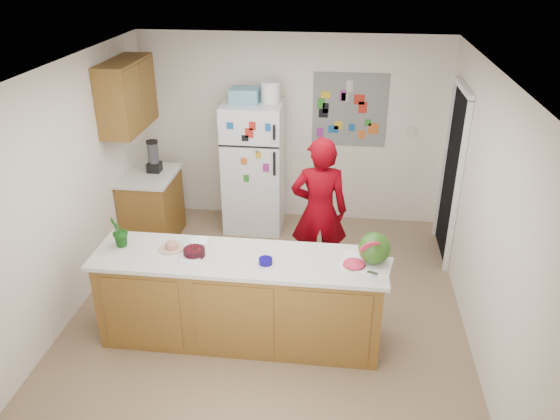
# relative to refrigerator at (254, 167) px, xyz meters

# --- Properties ---
(floor) EXTENTS (4.00, 4.50, 0.02)m
(floor) POSITION_rel_refrigerator_xyz_m (0.45, -1.88, -0.86)
(floor) COLOR brown
(floor) RESTS_ON ground
(wall_back) EXTENTS (4.00, 0.02, 2.50)m
(wall_back) POSITION_rel_refrigerator_xyz_m (0.45, 0.38, 0.40)
(wall_back) COLOR beige
(wall_back) RESTS_ON ground
(wall_left) EXTENTS (0.02, 4.50, 2.50)m
(wall_left) POSITION_rel_refrigerator_xyz_m (-1.56, -1.88, 0.40)
(wall_left) COLOR beige
(wall_left) RESTS_ON ground
(wall_right) EXTENTS (0.02, 4.50, 2.50)m
(wall_right) POSITION_rel_refrigerator_xyz_m (2.46, -1.88, 0.40)
(wall_right) COLOR beige
(wall_right) RESTS_ON ground
(ceiling) EXTENTS (4.00, 4.50, 0.02)m
(ceiling) POSITION_rel_refrigerator_xyz_m (0.45, -1.88, 1.66)
(ceiling) COLOR white
(ceiling) RESTS_ON wall_back
(doorway) EXTENTS (0.03, 0.85, 2.04)m
(doorway) POSITION_rel_refrigerator_xyz_m (2.44, -0.43, 0.17)
(doorway) COLOR black
(doorway) RESTS_ON ground
(peninsula_base) EXTENTS (2.60, 0.62, 0.88)m
(peninsula_base) POSITION_rel_refrigerator_xyz_m (0.25, -2.38, -0.41)
(peninsula_base) COLOR brown
(peninsula_base) RESTS_ON floor
(peninsula_top) EXTENTS (2.68, 0.70, 0.04)m
(peninsula_top) POSITION_rel_refrigerator_xyz_m (0.25, -2.38, 0.05)
(peninsula_top) COLOR silver
(peninsula_top) RESTS_ON peninsula_base
(side_counter_base) EXTENTS (0.60, 0.80, 0.86)m
(side_counter_base) POSITION_rel_refrigerator_xyz_m (-1.24, -0.53, -0.42)
(side_counter_base) COLOR brown
(side_counter_base) RESTS_ON floor
(side_counter_top) EXTENTS (0.64, 0.84, 0.04)m
(side_counter_top) POSITION_rel_refrigerator_xyz_m (-1.24, -0.53, 0.03)
(side_counter_top) COLOR silver
(side_counter_top) RESTS_ON side_counter_base
(upper_cabinets) EXTENTS (0.35, 1.00, 0.80)m
(upper_cabinets) POSITION_rel_refrigerator_xyz_m (-1.37, -0.58, 1.05)
(upper_cabinets) COLOR brown
(upper_cabinets) RESTS_ON wall_left
(refrigerator) EXTENTS (0.75, 0.70, 1.70)m
(refrigerator) POSITION_rel_refrigerator_xyz_m (0.00, 0.00, 0.00)
(refrigerator) COLOR silver
(refrigerator) RESTS_ON floor
(fridge_top_bin) EXTENTS (0.35, 0.28, 0.18)m
(fridge_top_bin) POSITION_rel_refrigerator_xyz_m (-0.10, 0.00, 0.94)
(fridge_top_bin) COLOR #5999B2
(fridge_top_bin) RESTS_ON refrigerator
(photo_collage) EXTENTS (0.95, 0.01, 0.95)m
(photo_collage) POSITION_rel_refrigerator_xyz_m (1.20, 0.36, 0.70)
(photo_collage) COLOR slate
(photo_collage) RESTS_ON wall_back
(person) EXTENTS (0.66, 0.46, 1.70)m
(person) POSITION_rel_refrigerator_xyz_m (0.92, -1.23, 0.00)
(person) COLOR #610008
(person) RESTS_ON floor
(blender_appliance) EXTENTS (0.13, 0.13, 0.38)m
(blender_appliance) POSITION_rel_refrigerator_xyz_m (-1.19, -0.43, 0.24)
(blender_appliance) COLOR black
(blender_appliance) RESTS_ON side_counter_top
(cutting_board) EXTENTS (0.49, 0.41, 0.01)m
(cutting_board) POSITION_rel_refrigerator_xyz_m (1.40, -2.36, 0.08)
(cutting_board) COLOR silver
(cutting_board) RESTS_ON peninsula_top
(watermelon) EXTENTS (0.29, 0.29, 0.29)m
(watermelon) POSITION_rel_refrigerator_xyz_m (1.46, -2.34, 0.22)
(watermelon) COLOR #20530E
(watermelon) RESTS_ON cutting_board
(watermelon_slice) EXTENTS (0.19, 0.19, 0.02)m
(watermelon_slice) POSITION_rel_refrigerator_xyz_m (1.29, -2.41, 0.09)
(watermelon_slice) COLOR red
(watermelon_slice) RESTS_ON cutting_board
(cherry_bowl) EXTENTS (0.26, 0.26, 0.07)m
(cherry_bowl) POSITION_rel_refrigerator_xyz_m (-0.15, -2.41, 0.11)
(cherry_bowl) COLOR black
(cherry_bowl) RESTS_ON peninsula_top
(white_bowl) EXTENTS (0.22, 0.22, 0.06)m
(white_bowl) POSITION_rel_refrigerator_xyz_m (-0.15, -2.22, 0.10)
(white_bowl) COLOR white
(white_bowl) RESTS_ON peninsula_top
(cobalt_bowl) EXTENTS (0.15, 0.15, 0.05)m
(cobalt_bowl) POSITION_rel_refrigerator_xyz_m (0.51, -2.46, 0.10)
(cobalt_bowl) COLOR #0B035D
(cobalt_bowl) RESTS_ON peninsula_top
(plate) EXTENTS (0.29, 0.29, 0.02)m
(plate) POSITION_rel_refrigerator_xyz_m (-0.39, -2.32, 0.08)
(plate) COLOR #B8A68D
(plate) RESTS_ON peninsula_top
(paper_towel) EXTENTS (0.19, 0.18, 0.02)m
(paper_towel) POSITION_rel_refrigerator_xyz_m (-0.17, -2.48, 0.08)
(paper_towel) COLOR silver
(paper_towel) RESTS_ON peninsula_top
(keys) EXTENTS (0.11, 0.07, 0.01)m
(keys) POSITION_rel_refrigerator_xyz_m (1.45, -2.52, 0.08)
(keys) COLOR gray
(keys) RESTS_ON peninsula_top
(potted_plant) EXTENTS (0.16, 0.19, 0.32)m
(potted_plant) POSITION_rel_refrigerator_xyz_m (-0.88, -2.33, 0.23)
(potted_plant) COLOR #1C4212
(potted_plant) RESTS_ON peninsula_top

